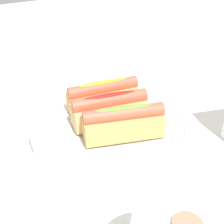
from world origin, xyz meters
name	(u,v)px	position (x,y,z in m)	size (l,w,h in m)	color
ground_plane	(110,133)	(0.00, 0.00, 0.00)	(2.40, 2.40, 0.00)	silver
serving_bowl	(112,126)	(0.00, 0.00, 0.02)	(0.32, 0.32, 0.03)	silver
hotdog_front	(103,96)	(-0.01, -0.05, 0.06)	(0.15, 0.07, 0.06)	tan
hotdog_back	(112,109)	(0.00, 0.00, 0.06)	(0.16, 0.07, 0.06)	#DBB270
hotdog_side	(122,123)	(0.00, 0.05, 0.06)	(0.16, 0.09, 0.06)	tan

